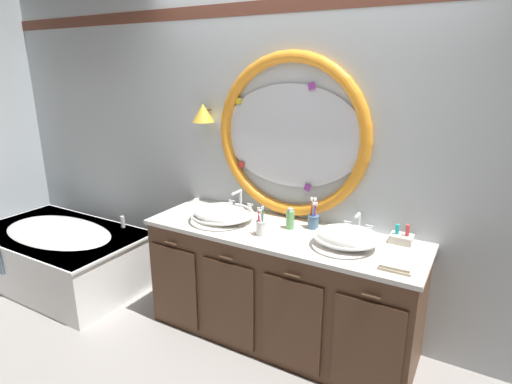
% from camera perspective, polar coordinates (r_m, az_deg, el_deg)
% --- Properties ---
extents(ground_plane, '(14.00, 14.00, 0.00)m').
position_cam_1_polar(ground_plane, '(3.11, 0.37, -21.40)').
color(ground_plane, gray).
extents(back_wall_assembly, '(6.40, 0.26, 2.60)m').
position_cam_1_polar(back_wall_assembly, '(3.03, 5.79, 5.15)').
color(back_wall_assembly, silver).
rests_on(back_wall_assembly, ground_plane).
extents(vanity_counter, '(1.95, 0.65, 0.85)m').
position_cam_1_polar(vanity_counter, '(3.04, 3.29, -12.79)').
color(vanity_counter, brown).
rests_on(vanity_counter, ground_plane).
extents(bathtub, '(1.56, 0.90, 0.61)m').
position_cam_1_polar(bathtub, '(4.21, -25.33, -7.46)').
color(bathtub, white).
rests_on(bathtub, ground_plane).
extents(sink_basin_left, '(0.47, 0.47, 0.10)m').
position_cam_1_polar(sink_basin_left, '(3.04, -4.71, -2.99)').
color(sink_basin_left, white).
rests_on(sink_basin_left, vanity_counter).
extents(sink_basin_right, '(0.41, 0.41, 0.13)m').
position_cam_1_polar(sink_basin_right, '(2.65, 12.34, -6.06)').
color(sink_basin_right, white).
rests_on(sink_basin_right, vanity_counter).
extents(faucet_set_left, '(0.22, 0.15, 0.17)m').
position_cam_1_polar(faucet_set_left, '(3.23, -2.23, -1.42)').
color(faucet_set_left, silver).
rests_on(faucet_set_left, vanity_counter).
extents(faucet_set_right, '(0.20, 0.12, 0.15)m').
position_cam_1_polar(faucet_set_right, '(2.88, 13.89, -4.49)').
color(faucet_set_right, silver).
rests_on(faucet_set_right, vanity_counter).
extents(toothbrush_holder_left, '(0.08, 0.08, 0.21)m').
position_cam_1_polar(toothbrush_holder_left, '(2.77, 0.73, -4.79)').
color(toothbrush_holder_left, white).
rests_on(toothbrush_holder_left, vanity_counter).
extents(toothbrush_holder_right, '(0.08, 0.08, 0.22)m').
position_cam_1_polar(toothbrush_holder_right, '(2.91, 7.92, -3.88)').
color(toothbrush_holder_right, slate).
rests_on(toothbrush_holder_right, vanity_counter).
extents(soap_dispenser, '(0.06, 0.07, 0.16)m').
position_cam_1_polar(soap_dispenser, '(2.88, 4.75, -3.76)').
color(soap_dispenser, '#6BAD66').
rests_on(soap_dispenser, vanity_counter).
extents(folded_hand_towel, '(0.18, 0.12, 0.03)m').
position_cam_1_polar(folded_hand_towel, '(2.47, 18.75, -9.73)').
color(folded_hand_towel, beige).
rests_on(folded_hand_towel, vanity_counter).
extents(toiletry_basket, '(0.14, 0.11, 0.13)m').
position_cam_1_polar(toiletry_basket, '(2.82, 19.44, -6.02)').
color(toiletry_basket, beige).
rests_on(toiletry_basket, vanity_counter).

